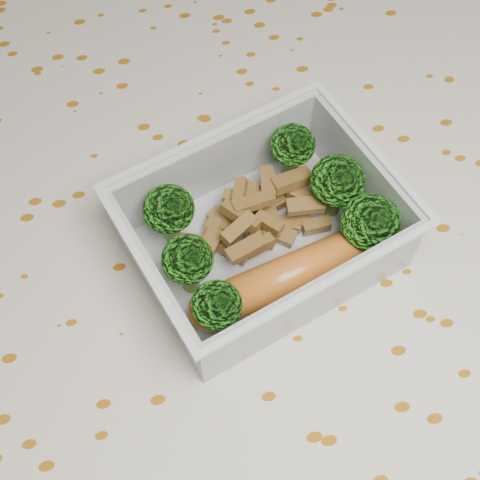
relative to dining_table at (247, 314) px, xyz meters
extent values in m
plane|color=olive|center=(0.00, 0.00, -0.67)|extent=(4.00, 4.00, 0.00)
cube|color=brown|center=(0.00, 0.00, 0.06)|extent=(1.40, 0.90, 0.04)
cube|color=beige|center=(0.00, 0.00, 0.09)|extent=(1.46, 0.96, 0.01)
cube|color=silver|center=(0.01, 0.01, 0.09)|extent=(0.19, 0.17, 0.00)
cube|color=silver|center=(-0.01, 0.06, 0.12)|extent=(0.15, 0.05, 0.05)
cube|color=silver|center=(0.03, -0.05, 0.12)|extent=(0.15, 0.05, 0.05)
cube|color=silver|center=(0.09, 0.03, 0.12)|extent=(0.04, 0.11, 0.05)
cube|color=silver|center=(-0.06, -0.02, 0.12)|extent=(0.04, 0.11, 0.05)
cube|color=silver|center=(-0.01, 0.07, 0.15)|extent=(0.16, 0.06, 0.00)
cube|color=silver|center=(0.03, -0.05, 0.15)|extent=(0.16, 0.06, 0.00)
cube|color=silver|center=(0.09, 0.03, 0.15)|extent=(0.04, 0.12, 0.00)
cube|color=silver|center=(-0.07, -0.02, 0.15)|extent=(0.04, 0.12, 0.00)
cylinder|color=#608C3F|center=(-0.05, 0.03, 0.11)|extent=(0.01, 0.01, 0.02)
ellipsoid|color=#318F1B|center=(-0.05, 0.03, 0.13)|extent=(0.03, 0.03, 0.03)
cylinder|color=#608C3F|center=(0.04, 0.06, 0.11)|extent=(0.01, 0.01, 0.03)
ellipsoid|color=#318F1B|center=(0.04, 0.06, 0.13)|extent=(0.03, 0.03, 0.03)
cylinder|color=#608C3F|center=(-0.04, -0.01, 0.11)|extent=(0.01, 0.01, 0.03)
ellipsoid|color=#318F1B|center=(-0.04, -0.01, 0.13)|extent=(0.03, 0.03, 0.03)
cylinder|color=#608C3F|center=(0.07, 0.03, 0.10)|extent=(0.01, 0.01, 0.02)
ellipsoid|color=#318F1B|center=(0.07, 0.03, 0.13)|extent=(0.04, 0.04, 0.03)
cylinder|color=#608C3F|center=(-0.03, -0.04, 0.11)|extent=(0.01, 0.01, 0.03)
ellipsoid|color=#318F1B|center=(-0.03, -0.04, 0.13)|extent=(0.03, 0.03, 0.03)
cylinder|color=#608C3F|center=(0.08, -0.01, 0.10)|extent=(0.01, 0.01, 0.02)
ellipsoid|color=#318F1B|center=(0.08, -0.01, 0.13)|extent=(0.04, 0.04, 0.03)
cube|color=brown|center=(0.01, 0.04, 0.11)|extent=(0.01, 0.02, 0.01)
cube|color=brown|center=(0.00, 0.01, 0.12)|extent=(0.03, 0.02, 0.01)
cube|color=brown|center=(0.03, 0.04, 0.10)|extent=(0.02, 0.02, 0.01)
cube|color=brown|center=(0.03, 0.04, 0.10)|extent=(0.02, 0.02, 0.01)
cube|color=brown|center=(-0.02, 0.03, 0.10)|extent=(0.02, 0.03, 0.01)
cube|color=brown|center=(0.05, 0.01, 0.10)|extent=(0.02, 0.01, 0.01)
cube|color=brown|center=(0.05, 0.03, 0.11)|extent=(0.03, 0.02, 0.01)
cube|color=brown|center=(0.00, 0.02, 0.10)|extent=(0.02, 0.02, 0.01)
cube|color=brown|center=(0.00, 0.02, 0.12)|extent=(0.03, 0.03, 0.01)
cube|color=brown|center=(0.00, 0.00, 0.12)|extent=(0.03, 0.02, 0.01)
cube|color=brown|center=(0.04, 0.02, 0.11)|extent=(0.03, 0.01, 0.01)
cube|color=brown|center=(0.04, 0.02, 0.10)|extent=(0.02, 0.02, 0.01)
cube|color=brown|center=(-0.01, 0.01, 0.10)|extent=(0.02, 0.02, 0.01)
cube|color=brown|center=(0.00, 0.04, 0.12)|extent=(0.02, 0.03, 0.01)
cube|color=brown|center=(0.00, 0.04, 0.11)|extent=(0.02, 0.02, 0.01)
cube|color=brown|center=(0.02, 0.04, 0.11)|extent=(0.01, 0.03, 0.01)
cube|color=brown|center=(0.00, 0.03, 0.10)|extent=(0.02, 0.01, 0.01)
cube|color=brown|center=(-0.01, 0.03, 0.10)|extent=(0.02, 0.01, 0.01)
cube|color=brown|center=(0.03, 0.02, 0.10)|extent=(0.03, 0.02, 0.01)
cube|color=brown|center=(0.01, 0.04, 0.11)|extent=(0.01, 0.02, 0.01)
cube|color=brown|center=(-0.01, 0.03, 0.10)|extent=(0.02, 0.03, 0.01)
cube|color=brown|center=(0.03, 0.05, 0.10)|extent=(0.02, 0.03, 0.01)
cube|color=brown|center=(0.01, 0.03, 0.12)|extent=(0.03, 0.01, 0.01)
cube|color=brown|center=(0.02, 0.02, 0.11)|extent=(0.02, 0.02, 0.01)
cube|color=brown|center=(-0.03, 0.02, 0.10)|extent=(0.03, 0.02, 0.01)
cube|color=brown|center=(0.02, 0.02, 0.10)|extent=(0.01, 0.03, 0.01)
cube|color=brown|center=(0.01, 0.01, 0.10)|extent=(0.02, 0.02, 0.01)
cube|color=brown|center=(0.01, 0.04, 0.10)|extent=(0.02, 0.03, 0.01)
cube|color=brown|center=(-0.02, 0.01, 0.11)|extent=(0.02, 0.02, 0.01)
cube|color=brown|center=(0.04, 0.04, 0.12)|extent=(0.03, 0.02, 0.01)
cube|color=brown|center=(0.02, 0.01, 0.10)|extent=(0.03, 0.02, 0.01)
cube|color=brown|center=(0.01, 0.00, 0.11)|extent=(0.02, 0.01, 0.01)
cylinder|color=#BD631F|center=(0.03, -0.02, 0.11)|extent=(0.12, 0.05, 0.03)
sphere|color=#BD631F|center=(0.08, -0.01, 0.11)|extent=(0.03, 0.03, 0.03)
sphere|color=#BD631F|center=(-0.03, -0.04, 0.11)|extent=(0.03, 0.03, 0.03)
camera|label=1|loc=(-0.05, -0.20, 0.49)|focal=50.00mm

